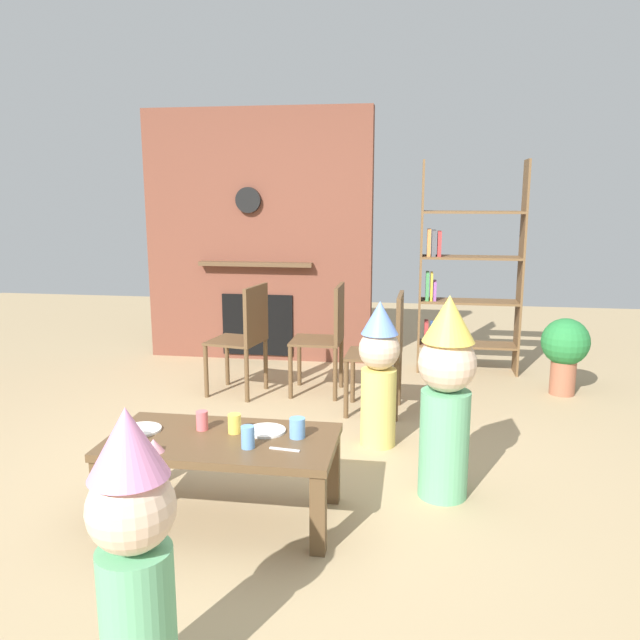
% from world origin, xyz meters
% --- Properties ---
extents(ground_plane, '(12.00, 12.00, 0.00)m').
position_xyz_m(ground_plane, '(0.00, 0.00, 0.00)').
color(ground_plane, tan).
extents(brick_fireplace_feature, '(2.20, 0.28, 2.40)m').
position_xyz_m(brick_fireplace_feature, '(-0.79, 2.60, 1.19)').
color(brick_fireplace_feature, brown).
rests_on(brick_fireplace_feature, ground_plane).
extents(bookshelf, '(0.90, 0.28, 1.90)m').
position_xyz_m(bookshelf, '(1.14, 2.40, 0.89)').
color(bookshelf, brown).
rests_on(bookshelf, ground_plane).
extents(coffee_table, '(1.14, 0.59, 0.43)m').
position_xyz_m(coffee_table, '(-0.20, -0.55, 0.36)').
color(coffee_table, brown).
rests_on(coffee_table, ground_plane).
extents(paper_cup_near_left, '(0.06, 0.06, 0.10)m').
position_xyz_m(paper_cup_near_left, '(-0.33, -0.46, 0.48)').
color(paper_cup_near_left, '#E5666B').
rests_on(paper_cup_near_left, coffee_table).
extents(paper_cup_near_right, '(0.07, 0.07, 0.10)m').
position_xyz_m(paper_cup_near_right, '(-0.15, -0.47, 0.48)').
color(paper_cup_near_right, '#F2CC4C').
rests_on(paper_cup_near_right, coffee_table).
extents(paper_cup_center, '(0.08, 0.08, 0.09)m').
position_xyz_m(paper_cup_center, '(-0.63, -0.68, 0.47)').
color(paper_cup_center, silver).
rests_on(paper_cup_center, coffee_table).
extents(paper_cup_far_left, '(0.08, 0.08, 0.10)m').
position_xyz_m(paper_cup_far_left, '(0.17, -0.49, 0.48)').
color(paper_cup_far_left, '#669EE0').
rests_on(paper_cup_far_left, coffee_table).
extents(paper_cup_far_right, '(0.06, 0.06, 0.11)m').
position_xyz_m(paper_cup_far_right, '(-0.04, -0.65, 0.48)').
color(paper_cup_far_right, '#669EE0').
rests_on(paper_cup_far_right, coffee_table).
extents(paper_plate_front, '(0.20, 0.20, 0.01)m').
position_xyz_m(paper_plate_front, '(-0.63, -0.52, 0.43)').
color(paper_plate_front, white).
rests_on(paper_plate_front, coffee_table).
extents(paper_plate_rear, '(0.20, 0.20, 0.01)m').
position_xyz_m(paper_plate_rear, '(-0.00, -0.44, 0.43)').
color(paper_plate_rear, white).
rests_on(paper_plate_rear, coffee_table).
extents(birthday_cake_slice, '(0.10, 0.10, 0.06)m').
position_xyz_m(birthday_cake_slice, '(-0.46, -0.76, 0.46)').
color(birthday_cake_slice, pink).
rests_on(birthday_cake_slice, coffee_table).
extents(table_fork, '(0.15, 0.04, 0.01)m').
position_xyz_m(table_fork, '(0.14, -0.65, 0.43)').
color(table_fork, silver).
rests_on(table_fork, coffee_table).
extents(child_with_cone_hat, '(0.28, 0.28, 1.00)m').
position_xyz_m(child_with_cone_hat, '(-0.11, -1.73, 0.53)').
color(child_with_cone_hat, '#66B27F').
rests_on(child_with_cone_hat, ground_plane).
extents(child_in_pink, '(0.31, 0.31, 1.11)m').
position_xyz_m(child_in_pink, '(0.91, -0.14, 0.58)').
color(child_in_pink, '#66B27F').
rests_on(child_in_pink, ground_plane).
extents(child_by_the_chairs, '(0.26, 0.26, 0.95)m').
position_xyz_m(child_by_the_chairs, '(0.51, 0.52, 0.50)').
color(child_by_the_chairs, '#E0CC66').
rests_on(child_by_the_chairs, ground_plane).
extents(dining_chair_left, '(0.47, 0.47, 0.90)m').
position_xyz_m(dining_chair_left, '(-0.61, 1.42, 0.51)').
color(dining_chair_left, brown).
rests_on(dining_chair_left, ground_plane).
extents(dining_chair_middle, '(0.41, 0.41, 0.90)m').
position_xyz_m(dining_chair_middle, '(0.04, 1.54, 0.51)').
color(dining_chair_middle, brown).
rests_on(dining_chair_middle, ground_plane).
extents(dining_chair_right, '(0.41, 0.41, 0.90)m').
position_xyz_m(dining_chair_right, '(0.53, 1.16, 0.51)').
color(dining_chair_right, brown).
rests_on(dining_chair_right, ground_plane).
extents(potted_plant_tall, '(0.38, 0.38, 0.63)m').
position_xyz_m(potted_plant_tall, '(1.94, 1.82, 0.39)').
color(potted_plant_tall, '#9E5B42').
rests_on(potted_plant_tall, ground_plane).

